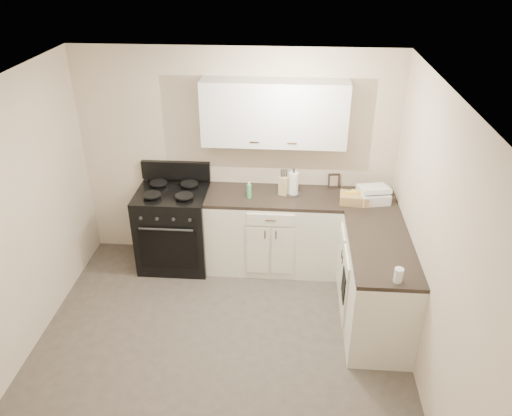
# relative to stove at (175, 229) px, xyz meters

# --- Properties ---
(floor) EXTENTS (3.60, 3.60, 0.00)m
(floor) POSITION_rel_stove_xyz_m (0.72, -1.48, -0.46)
(floor) COLOR #473F38
(floor) RESTS_ON ground
(ceiling) EXTENTS (3.60, 3.60, 0.00)m
(ceiling) POSITION_rel_stove_xyz_m (0.72, -1.48, 2.04)
(ceiling) COLOR white
(ceiling) RESTS_ON wall_back
(wall_back) EXTENTS (3.60, 0.00, 3.60)m
(wall_back) POSITION_rel_stove_xyz_m (0.72, 0.32, 0.79)
(wall_back) COLOR beige
(wall_back) RESTS_ON ground
(wall_right) EXTENTS (0.00, 3.60, 3.60)m
(wall_right) POSITION_rel_stove_xyz_m (2.52, -1.48, 0.79)
(wall_right) COLOR beige
(wall_right) RESTS_ON ground
(wall_left) EXTENTS (0.00, 3.60, 3.60)m
(wall_left) POSITION_rel_stove_xyz_m (-1.08, -1.48, 0.79)
(wall_left) COLOR beige
(wall_left) RESTS_ON ground
(base_cabinets_back) EXTENTS (1.55, 0.60, 0.90)m
(base_cabinets_back) POSITION_rel_stove_xyz_m (1.14, 0.02, -0.01)
(base_cabinets_back) COLOR silver
(base_cabinets_back) RESTS_ON floor
(base_cabinets_right) EXTENTS (0.60, 1.90, 0.90)m
(base_cabinets_right) POSITION_rel_stove_xyz_m (2.22, -0.63, -0.01)
(base_cabinets_right) COLOR silver
(base_cabinets_right) RESTS_ON floor
(countertop_back) EXTENTS (1.55, 0.60, 0.04)m
(countertop_back) POSITION_rel_stove_xyz_m (1.14, 0.02, 0.46)
(countertop_back) COLOR black
(countertop_back) RESTS_ON base_cabinets_back
(countertop_right) EXTENTS (0.60, 1.90, 0.04)m
(countertop_right) POSITION_rel_stove_xyz_m (2.22, -0.63, 0.46)
(countertop_right) COLOR black
(countertop_right) RESTS_ON base_cabinets_right
(upper_cabinets) EXTENTS (1.55, 0.30, 0.70)m
(upper_cabinets) POSITION_rel_stove_xyz_m (1.14, 0.18, 1.38)
(upper_cabinets) COLOR silver
(upper_cabinets) RESTS_ON wall_back
(stove) EXTENTS (0.81, 0.69, 0.97)m
(stove) POSITION_rel_stove_xyz_m (0.00, 0.00, 0.00)
(stove) COLOR black
(stove) RESTS_ON floor
(knife_block) EXTENTS (0.12, 0.11, 0.21)m
(knife_block) POSITION_rel_stove_xyz_m (1.27, 0.06, 0.59)
(knife_block) COLOR tan
(knife_block) RESTS_ON countertop_back
(paper_towel) EXTENTS (0.12, 0.12, 0.26)m
(paper_towel) POSITION_rel_stove_xyz_m (1.37, 0.07, 0.61)
(paper_towel) COLOR white
(paper_towel) RESTS_ON countertop_back
(soap_bottle) EXTENTS (0.06, 0.06, 0.16)m
(soap_bottle) POSITION_rel_stove_xyz_m (0.89, -0.05, 0.56)
(soap_bottle) COLOR #44B165
(soap_bottle) RESTS_ON countertop_back
(picture_frame) EXTENTS (0.14, 0.06, 0.17)m
(picture_frame) POSITION_rel_stove_xyz_m (1.84, 0.28, 0.56)
(picture_frame) COLOR black
(picture_frame) RESTS_ON countertop_back
(wicker_basket) EXTENTS (0.33, 0.23, 0.10)m
(wicker_basket) POSITION_rel_stove_xyz_m (2.04, -0.08, 0.53)
(wicker_basket) COLOR tan
(wicker_basket) RESTS_ON countertop_right
(countertop_grill) EXTENTS (0.36, 0.34, 0.11)m
(countertop_grill) POSITION_rel_stove_xyz_m (2.25, -0.02, 0.54)
(countertop_grill) COLOR white
(countertop_grill) RESTS_ON countertop_right
(glass_jar) EXTENTS (0.08, 0.08, 0.13)m
(glass_jar) POSITION_rel_stove_xyz_m (2.27, -1.48, 0.55)
(glass_jar) COLOR silver
(glass_jar) RESTS_ON countertop_right
(oven_mitt_near) EXTENTS (0.02, 0.17, 0.29)m
(oven_mitt_near) POSITION_rel_stove_xyz_m (1.89, -1.03, 0.05)
(oven_mitt_near) COLOR black
(oven_mitt_near) RESTS_ON base_cabinets_right
(oven_mitt_far) EXTENTS (0.02, 0.16, 0.28)m
(oven_mitt_far) POSITION_rel_stove_xyz_m (1.89, -0.95, 0.06)
(oven_mitt_far) COLOR black
(oven_mitt_far) RESTS_ON base_cabinets_right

